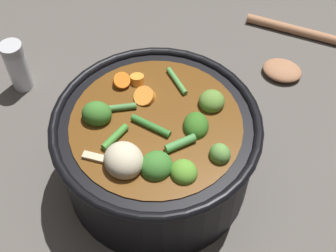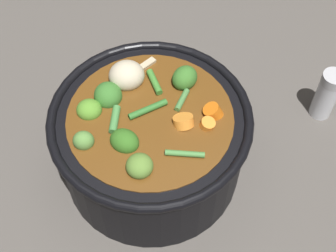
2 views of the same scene
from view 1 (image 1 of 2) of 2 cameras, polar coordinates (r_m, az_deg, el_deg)
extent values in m
plane|color=#514C47|center=(0.70, -1.24, -5.95)|extent=(1.10, 1.10, 0.00)
cylinder|color=black|center=(0.65, -1.33, -3.12)|extent=(0.26, 0.26, 0.12)
torus|color=black|center=(0.60, -1.44, 0.21)|extent=(0.27, 0.27, 0.01)
cylinder|color=brown|center=(0.64, -1.34, -2.86)|extent=(0.22, 0.22, 0.12)
ellipsoid|color=olive|center=(0.61, 5.21, 2.94)|extent=(0.04, 0.04, 0.03)
ellipsoid|color=#59942E|center=(0.55, 1.89, -5.53)|extent=(0.04, 0.04, 0.03)
ellipsoid|color=#3B742A|center=(0.60, -8.46, 1.44)|extent=(0.05, 0.05, 0.03)
ellipsoid|color=#346B20|center=(0.59, 3.33, 0.00)|extent=(0.05, 0.05, 0.03)
ellipsoid|color=#3A762C|center=(0.56, -1.38, -4.83)|extent=(0.04, 0.04, 0.04)
ellipsoid|color=#5C8F40|center=(0.57, 6.19, -3.34)|extent=(0.03, 0.03, 0.03)
cylinder|color=orange|center=(0.64, -5.56, 5.26)|extent=(0.03, 0.03, 0.03)
cylinder|color=orange|center=(0.62, -2.76, 3.46)|extent=(0.03, 0.03, 0.02)
cylinder|color=orange|center=(0.64, -3.68, 5.41)|extent=(0.03, 0.03, 0.02)
ellipsoid|color=beige|center=(0.56, -5.28, -4.09)|extent=(0.05, 0.05, 0.04)
cylinder|color=#408430|center=(0.58, -6.32, -1.30)|extent=(0.04, 0.01, 0.01)
cylinder|color=#497F41|center=(0.61, -5.41, 2.26)|extent=(0.03, 0.03, 0.01)
cylinder|color=#4C8A42|center=(0.63, 1.05, 5.38)|extent=(0.03, 0.05, 0.01)
cylinder|color=#32712C|center=(0.59, -1.77, -0.16)|extent=(0.02, 0.05, 0.01)
cylinder|color=#478944|center=(0.57, 1.50, -2.06)|extent=(0.04, 0.02, 0.01)
cube|color=#C7B691|center=(0.57, -8.70, -3.70)|extent=(0.02, 0.03, 0.01)
ellipsoid|color=#A26C4A|center=(0.84, 13.40, 6.45)|extent=(0.07, 0.08, 0.02)
cylinder|color=#A26C4A|center=(0.92, 15.00, 10.93)|extent=(0.07, 0.18, 0.02)
cylinder|color=silver|center=(0.81, -17.33, 6.42)|extent=(0.03, 0.03, 0.07)
cylinder|color=#B7B7BC|center=(0.78, -18.13, 8.67)|extent=(0.04, 0.04, 0.02)
camera|label=2|loc=(0.63, 41.02, 47.72)|focal=51.08mm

